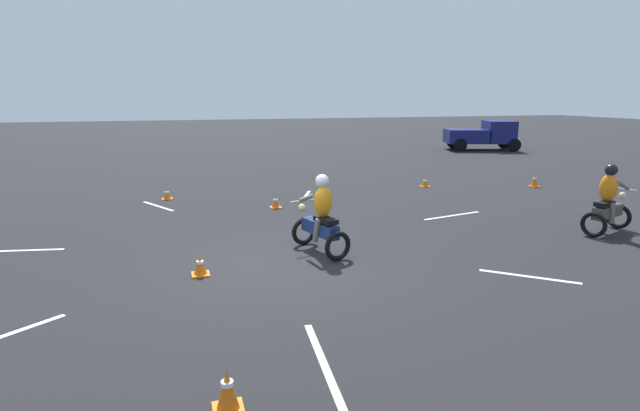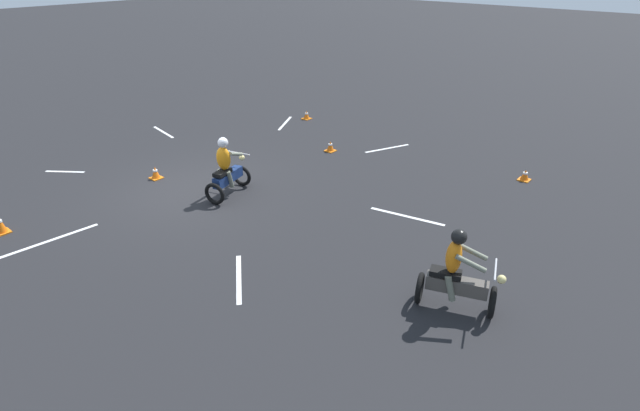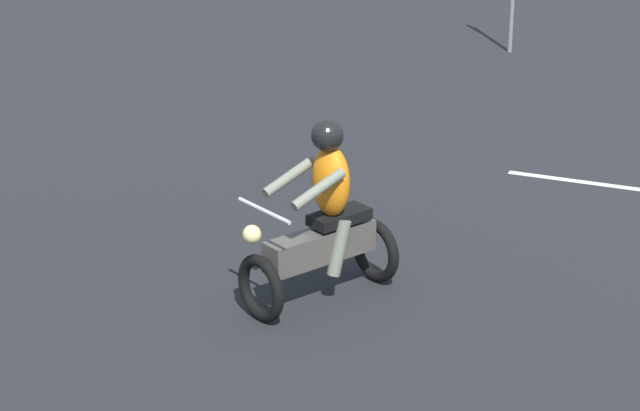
% 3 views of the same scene
% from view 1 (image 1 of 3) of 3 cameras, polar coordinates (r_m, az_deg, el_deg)
% --- Properties ---
extents(ground_plane, '(120.00, 120.00, 0.00)m').
position_cam_1_polar(ground_plane, '(9.73, -4.80, -6.80)').
color(ground_plane, black).
extents(motorcycle_rider_foreground, '(1.56, 0.99, 1.66)m').
position_cam_1_polar(motorcycle_rider_foreground, '(10.24, 0.11, -1.53)').
color(motorcycle_rider_foreground, black).
rests_on(motorcycle_rider_foreground, ground).
extents(motorcycle_rider_background, '(1.08, 1.55, 1.66)m').
position_cam_1_polar(motorcycle_rider_background, '(13.55, 30.05, 0.24)').
color(motorcycle_rider_background, black).
rests_on(motorcycle_rider_background, ground).
extents(pickup_truck, '(3.11, 4.52, 1.73)m').
position_cam_1_polar(pickup_truck, '(31.50, 18.19, 7.72)').
color(pickup_truck, black).
rests_on(pickup_truck, ground).
extents(traffic_cone_near_left, '(0.32, 0.32, 0.33)m').
position_cam_1_polar(traffic_cone_near_left, '(16.41, -17.10, 1.22)').
color(traffic_cone_near_left, orange).
rests_on(traffic_cone_near_left, ground).
extents(traffic_cone_near_right, '(0.32, 0.32, 0.32)m').
position_cam_1_polar(traffic_cone_near_right, '(18.22, 11.89, 2.58)').
color(traffic_cone_near_right, orange).
rests_on(traffic_cone_near_right, ground).
extents(traffic_cone_mid_center, '(0.32, 0.32, 0.35)m').
position_cam_1_polar(traffic_cone_mid_center, '(14.54, -5.11, 0.37)').
color(traffic_cone_mid_center, orange).
rests_on(traffic_cone_mid_center, ground).
extents(traffic_cone_mid_left, '(0.32, 0.32, 0.36)m').
position_cam_1_polar(traffic_cone_mid_left, '(9.38, -13.54, -6.74)').
color(traffic_cone_mid_left, orange).
rests_on(traffic_cone_mid_left, ground).
extents(traffic_cone_far_right, '(0.32, 0.32, 0.47)m').
position_cam_1_polar(traffic_cone_far_right, '(5.57, -10.53, -20.13)').
color(traffic_cone_far_right, orange).
rests_on(traffic_cone_far_right, ground).
extents(traffic_cone_far_center, '(0.32, 0.32, 0.45)m').
position_cam_1_polar(traffic_cone_far_center, '(19.42, 23.31, 2.61)').
color(traffic_cone_far_center, orange).
rests_on(traffic_cone_far_center, ground).
extents(lane_stripe_e, '(2.18, 0.27, 0.01)m').
position_cam_1_polar(lane_stripe_e, '(6.37, 0.48, -17.70)').
color(lane_stripe_e, silver).
rests_on(lane_stripe_e, ground).
extents(lane_stripe_ne, '(1.20, 1.37, 0.01)m').
position_cam_1_polar(lane_stripe_ne, '(9.85, 22.77, -7.49)').
color(lane_stripe_ne, silver).
rests_on(lane_stripe_ne, ground).
extents(lane_stripe_n, '(0.50, 1.92, 0.01)m').
position_cam_1_polar(lane_stripe_n, '(14.04, 14.87, -1.12)').
color(lane_stripe_n, silver).
rests_on(lane_stripe_n, ground).
extents(lane_stripe_nw, '(1.63, 0.76, 0.01)m').
position_cam_1_polar(lane_stripe_nw, '(16.25, -1.62, 1.12)').
color(lane_stripe_nw, silver).
rests_on(lane_stripe_nw, ground).
extents(lane_stripe_sw, '(1.58, 0.93, 0.01)m').
position_cam_1_polar(lane_stripe_sw, '(15.50, -18.04, -0.06)').
color(lane_stripe_sw, silver).
rests_on(lane_stripe_sw, ground).
extents(lane_stripe_s, '(0.39, 1.66, 0.01)m').
position_cam_1_polar(lane_stripe_s, '(12.30, -30.85, -4.42)').
color(lane_stripe_s, silver).
rests_on(lane_stripe_s, ground).
extents(lane_stripe_se, '(0.81, 1.02, 0.01)m').
position_cam_1_polar(lane_stripe_se, '(8.31, -30.96, -12.08)').
color(lane_stripe_se, silver).
rests_on(lane_stripe_se, ground).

